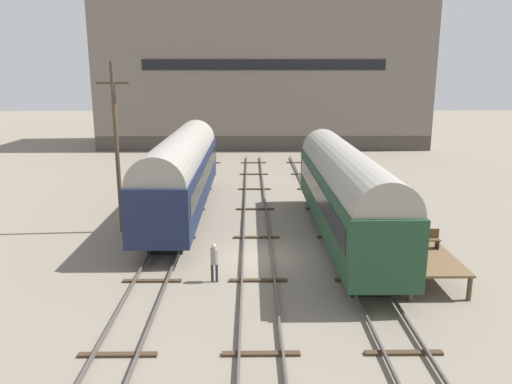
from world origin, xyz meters
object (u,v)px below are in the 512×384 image
object	(u,v)px
train_car_green	(344,189)
bench	(424,238)
person_worker	(214,259)
utility_pole	(117,147)
train_car_navy	(182,170)

from	to	relation	value
train_car_green	bench	xyz separation A→B (m)	(3.02, -4.18, -1.40)
train_car_green	person_worker	xyz separation A→B (m)	(-6.68, -5.38, -1.93)
utility_pole	person_worker	bearing A→B (deg)	-51.02
person_worker	utility_pole	size ratio (longest dim) A/B	0.18
person_worker	bench	bearing A→B (deg)	7.03
person_worker	utility_pole	distance (m)	10.24
utility_pole	train_car_navy	bearing A→B (deg)	46.93
bench	person_worker	xyz separation A→B (m)	(-9.70, -1.20, -0.54)
train_car_green	person_worker	world-z (taller)	train_car_green
bench	utility_pole	world-z (taller)	utility_pole
bench	person_worker	size ratio (longest dim) A/B	0.78
train_car_green	person_worker	size ratio (longest dim) A/B	10.01
bench	utility_pole	size ratio (longest dim) A/B	0.14
train_car_green	utility_pole	world-z (taller)	utility_pole
train_car_navy	bench	xyz separation A→B (m)	(12.49, -9.52, -1.44)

